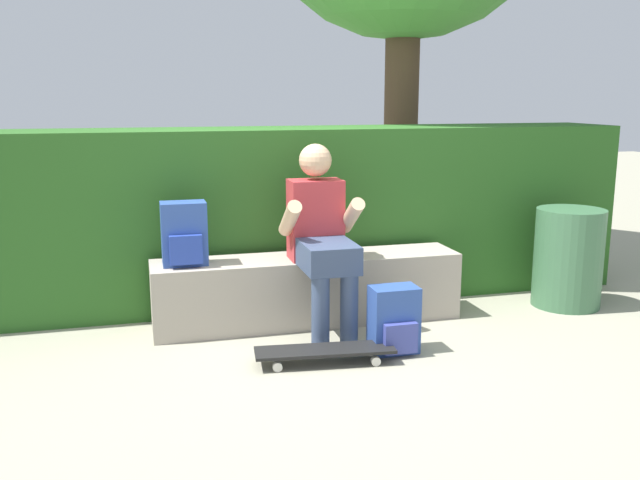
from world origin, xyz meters
name	(u,v)px	position (x,y,z in m)	size (l,w,h in m)	color
ground_plane	(322,340)	(0.00, 0.00, 0.00)	(24.00, 24.00, 0.00)	gray
bench_main	(308,290)	(0.00, 0.37, 0.23)	(2.05, 0.40, 0.45)	#A59A8A
person_skater	(321,233)	(0.04, 0.17, 0.65)	(0.49, 0.62, 1.20)	#B73338
skateboard_near_person	(325,351)	(-0.09, -0.37, 0.07)	(0.82, 0.29, 0.09)	black
backpack_on_bench	(184,235)	(-0.80, 0.36, 0.65)	(0.28, 0.23, 0.40)	#2D4C99
backpack_on_ground	(394,321)	(0.36, -0.30, 0.19)	(0.28, 0.23, 0.40)	#2D4C99
hedge_row	(257,216)	(-0.23, 0.98, 0.64)	(5.58, 0.68, 1.27)	#28591F
trash_bin	(568,258)	(1.91, 0.25, 0.36)	(0.48, 0.48, 0.71)	#3D6B47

